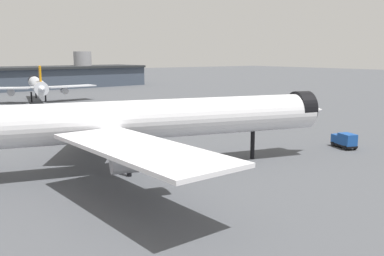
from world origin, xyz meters
name	(u,v)px	position (x,y,z in m)	size (l,w,h in m)	color
ground	(157,168)	(0.00, 0.00, 0.00)	(900.00, 900.00, 0.00)	#4C4F54
airliner_near_gate	(139,121)	(-2.67, 0.65, 7.89)	(68.05, 61.03, 17.91)	white
airliner_far_taxiway	(38,85)	(13.47, 112.54, 6.26)	(43.31, 48.28, 14.20)	silver
service_truck_front	(344,140)	(37.57, -8.55, 1.59)	(3.98, 5.95, 3.00)	black
traffic_cone_near_nose	(13,135)	(-12.34, 41.89, 0.39)	(0.63, 0.63, 0.78)	#F2600C
traffic_cone_wingtip	(57,132)	(-3.21, 39.64, 0.28)	(0.44, 0.44, 0.55)	#F2600C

